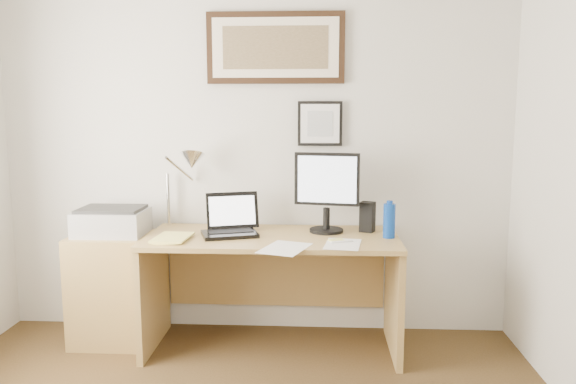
# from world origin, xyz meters

# --- Properties ---
(wall_back) EXTENTS (3.50, 0.02, 2.50)m
(wall_back) POSITION_xyz_m (0.00, 2.00, 1.25)
(wall_back) COLOR silver
(wall_back) RESTS_ON ground
(side_cabinet) EXTENTS (0.50, 0.40, 0.73)m
(side_cabinet) POSITION_xyz_m (-0.92, 1.68, 0.36)
(side_cabinet) COLOR #9D7B42
(side_cabinet) RESTS_ON floor
(water_bottle) EXTENTS (0.08, 0.08, 0.21)m
(water_bottle) POSITION_xyz_m (0.89, 1.62, 0.86)
(water_bottle) COLOR #0B3793
(water_bottle) RESTS_ON desk
(bottle_cap) EXTENTS (0.04, 0.04, 0.02)m
(bottle_cap) POSITION_xyz_m (0.89, 1.62, 0.97)
(bottle_cap) COLOR #0B3793
(bottle_cap) RESTS_ON water_bottle
(speaker) EXTENTS (0.11, 0.11, 0.20)m
(speaker) POSITION_xyz_m (0.76, 1.78, 0.85)
(speaker) COLOR black
(speaker) RESTS_ON desk
(paper_sheet_a) EXTENTS (0.33, 0.39, 0.00)m
(paper_sheet_a) POSITION_xyz_m (0.25, 1.31, 0.75)
(paper_sheet_a) COLOR white
(paper_sheet_a) RESTS_ON desk
(paper_sheet_b) EXTENTS (0.24, 0.32, 0.00)m
(paper_sheet_b) POSITION_xyz_m (0.59, 1.42, 0.75)
(paper_sheet_b) COLOR white
(paper_sheet_b) RESTS_ON desk
(sticky_pad) EXTENTS (0.11, 0.11, 0.01)m
(sticky_pad) POSITION_xyz_m (0.56, 1.49, 0.76)
(sticky_pad) COLOR #E2DE6B
(sticky_pad) RESTS_ON desk
(marker_pen) EXTENTS (0.14, 0.06, 0.02)m
(marker_pen) POSITION_xyz_m (0.59, 1.46, 0.76)
(marker_pen) COLOR white
(marker_pen) RESTS_ON desk
(book) EXTENTS (0.22, 0.29, 0.02)m
(book) POSITION_xyz_m (-0.56, 1.50, 0.76)
(book) COLOR #F0E671
(book) RESTS_ON desk
(desk) EXTENTS (1.60, 0.70, 0.75)m
(desk) POSITION_xyz_m (0.15, 1.72, 0.51)
(desk) COLOR #9D7B42
(desk) RESTS_ON floor
(laptop) EXTENTS (0.40, 0.39, 0.26)m
(laptop) POSITION_xyz_m (-0.12, 1.66, 0.81)
(laptop) COLOR black
(laptop) RESTS_ON desk
(lcd_monitor) EXTENTS (0.42, 0.22, 0.52)m
(lcd_monitor) POSITION_xyz_m (0.50, 1.75, 1.04)
(lcd_monitor) COLOR black
(lcd_monitor) RESTS_ON desk
(printer) EXTENTS (0.44, 0.34, 0.18)m
(printer) POSITION_xyz_m (-0.91, 1.70, 0.82)
(printer) COLOR #A4A4A7
(printer) RESTS_ON side_cabinet
(desk_lamp) EXTENTS (0.29, 0.27, 0.53)m
(desk_lamp) POSITION_xyz_m (-0.41, 1.81, 1.19)
(desk_lamp) COLOR silver
(desk_lamp) RESTS_ON desk
(picture_large) EXTENTS (0.92, 0.04, 0.47)m
(picture_large) POSITION_xyz_m (0.15, 1.97, 1.95)
(picture_large) COLOR black
(picture_large) RESTS_ON wall_back
(picture_small) EXTENTS (0.30, 0.03, 0.30)m
(picture_small) POSITION_xyz_m (0.45, 1.97, 1.45)
(picture_small) COLOR black
(picture_small) RESTS_ON wall_back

